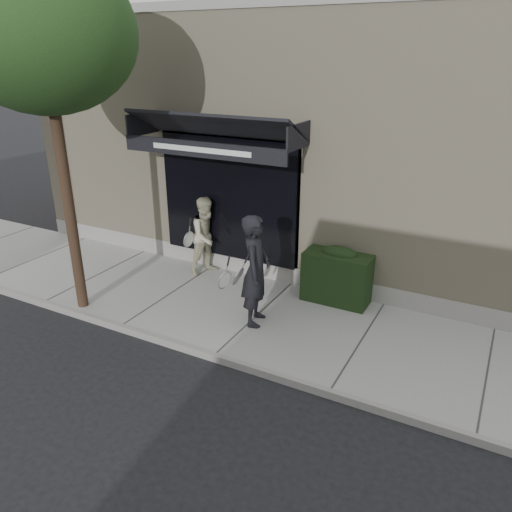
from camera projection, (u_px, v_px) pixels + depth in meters
The scene contains 8 objects.
ground at pixel (259, 319), 9.49m from camera, with size 80.00×80.00×0.00m, color black.
sidewalk at pixel (259, 317), 9.47m from camera, with size 20.00×3.00×0.12m, color gray.
curb at pixel (215, 357), 8.20m from camera, with size 20.00×0.10×0.14m, color gray.
building_facade at pixel (350, 137), 12.50m from camera, with size 14.30×8.04×5.64m.
hedge at pixel (338, 275), 9.79m from camera, with size 1.30×0.70×1.14m.
street_tree at pixel (43, 34), 7.92m from camera, with size 3.00×3.00×6.28m.
pedestrian_front at pixel (256, 271), 8.80m from camera, with size 0.86×0.96×2.05m.
pedestrian_back at pixel (207, 236), 10.92m from camera, with size 0.93×1.04×1.73m.
Camera 1 is at (3.86, -7.37, 4.73)m, focal length 35.00 mm.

